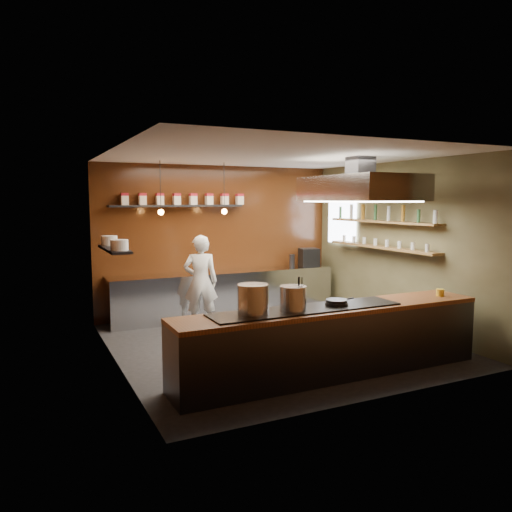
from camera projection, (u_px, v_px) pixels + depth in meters
floor at (276, 344)px, 8.08m from camera, size 5.00×5.00×0.00m
back_wall at (219, 240)px, 10.15m from camera, size 5.00×0.00×5.00m
left_wall at (115, 260)px, 6.84m from camera, size 0.00×5.00×5.00m
right_wall at (399, 245)px, 8.98m from camera, size 0.00×5.00×5.00m
ceiling at (277, 156)px, 7.74m from camera, size 5.00×5.00×0.00m
window_pane at (342, 220)px, 10.44m from camera, size 0.00×1.00×1.00m
prep_counter at (225, 294)px, 9.97m from camera, size 4.60×0.65×0.90m
pass_counter at (332, 341)px, 6.59m from camera, size 4.40×0.72×0.94m
tin_shelf at (178, 206)px, 9.56m from camera, size 2.60×0.26×0.04m
plate_shelf at (114, 249)px, 7.80m from camera, size 0.30×1.40×0.04m
bottle_shelf_upper at (382, 222)px, 9.13m from camera, size 0.26×2.80×0.04m
bottle_shelf_lower at (381, 247)px, 9.18m from camera, size 0.26×2.80×0.04m
extractor_hood at (360, 188)px, 7.99m from camera, size 1.20×2.00×0.72m
pendant_left at (161, 209)px, 8.76m from camera, size 0.10×0.10×0.95m
pendant_right at (224, 209)px, 9.27m from camera, size 0.10×0.10×0.95m
storage_tins at (185, 199)px, 9.61m from camera, size 2.43×0.13×0.22m
plate_stacks at (114, 243)px, 7.79m from camera, size 0.26×1.16×0.16m
bottles at (382, 214)px, 9.12m from camera, size 0.06×2.66×0.24m
wine_glasses at (381, 243)px, 9.17m from camera, size 0.07×2.37×0.13m
stockpot_large at (253, 299)px, 6.01m from camera, size 0.48×0.48×0.37m
stockpot_small at (293, 298)px, 6.20m from camera, size 0.37×0.37×0.31m
utensil_crock at (300, 302)px, 6.30m from camera, size 0.18×0.18×0.19m
frying_pan at (337, 302)px, 6.55m from camera, size 0.47×0.30×0.08m
butter_jar at (440, 293)px, 7.27m from camera, size 0.14×0.14×0.10m
espresso_machine at (309, 257)px, 10.72m from camera, size 0.45×0.43×0.38m
chef at (201, 282)px, 9.02m from camera, size 0.71×0.57×1.69m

